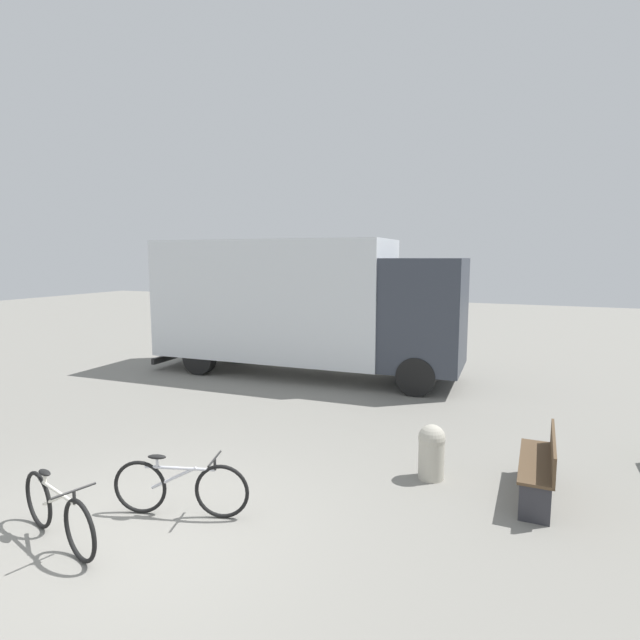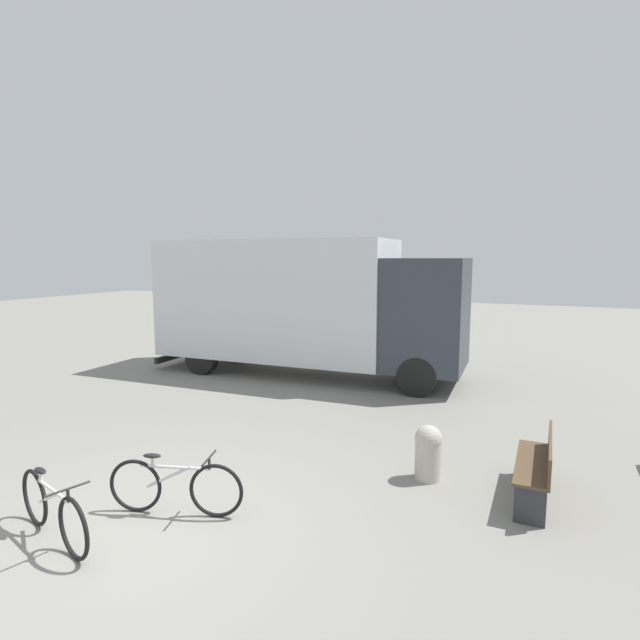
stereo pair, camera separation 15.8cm
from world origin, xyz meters
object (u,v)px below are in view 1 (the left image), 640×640
at_px(park_bench, 542,463).
at_px(bicycle_middle, 180,487).
at_px(bollard_near_bench, 432,450).
at_px(delivery_truck, 300,302).
at_px(bicycle_near, 58,512).

distance_m(park_bench, bicycle_middle, 4.43).
height_order(park_bench, bollard_near_bench, park_bench).
bearing_deg(park_bench, delivery_truck, 50.04).
distance_m(delivery_truck, bicycle_near, 8.15).
distance_m(delivery_truck, bicycle_middle, 7.37).
distance_m(delivery_truck, bollard_near_bench, 6.61).
relative_size(delivery_truck, bicycle_middle, 5.06).
distance_m(park_bench, bollard_near_bench, 1.37).
bearing_deg(bicycle_middle, bicycle_near, -147.03).
height_order(bicycle_middle, bollard_near_bench, bollard_near_bench).
xyz_separation_m(bicycle_middle, bollard_near_bench, (2.50, 2.15, 0.06)).
height_order(delivery_truck, bicycle_middle, delivery_truck).
xyz_separation_m(delivery_truck, bicycle_middle, (1.77, -6.99, -1.51)).
relative_size(bicycle_middle, bollard_near_bench, 2.09).
bearing_deg(delivery_truck, bicycle_middle, -77.94).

